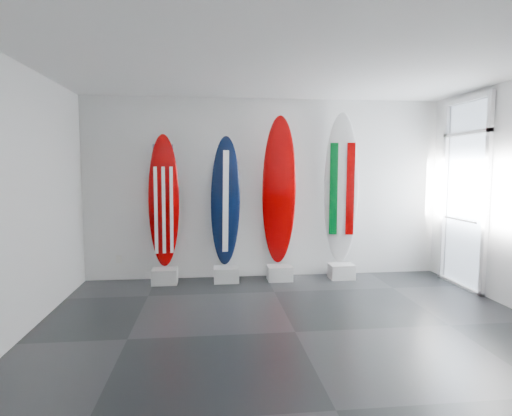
{
  "coord_description": "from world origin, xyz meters",
  "views": [
    {
      "loc": [
        -0.94,
        -4.48,
        1.85
      ],
      "look_at": [
        -0.29,
        1.4,
        1.28
      ],
      "focal_mm": 29.27,
      "sensor_mm": 36.0,
      "label": 1
    }
  ],
  "objects": [
    {
      "name": "floor",
      "position": [
        0.0,
        0.0,
        0.0
      ],
      "size": [
        6.0,
        6.0,
        0.0
      ],
      "primitive_type": "plane",
      "color": "black",
      "rests_on": "ground"
    },
    {
      "name": "ceiling",
      "position": [
        0.0,
        0.0,
        3.0
      ],
      "size": [
        6.0,
        6.0,
        0.0
      ],
      "primitive_type": "plane",
      "rotation": [
        3.14,
        0.0,
        0.0
      ],
      "color": "white",
      "rests_on": "wall_back"
    },
    {
      "name": "wall_back",
      "position": [
        0.0,
        2.5,
        1.5
      ],
      "size": [
        6.0,
        0.0,
        6.0
      ],
      "primitive_type": "plane",
      "rotation": [
        1.57,
        0.0,
        0.0
      ],
      "color": "white",
      "rests_on": "ground"
    },
    {
      "name": "wall_front",
      "position": [
        0.0,
        -2.5,
        1.5
      ],
      "size": [
        6.0,
        0.0,
        6.0
      ],
      "primitive_type": "plane",
      "rotation": [
        -1.57,
        0.0,
        0.0
      ],
      "color": "white",
      "rests_on": "ground"
    },
    {
      "name": "wall_left",
      "position": [
        -3.0,
        0.0,
        1.5
      ],
      "size": [
        0.0,
        5.0,
        5.0
      ],
      "primitive_type": "plane",
      "rotation": [
        1.57,
        0.0,
        1.57
      ],
      "color": "white",
      "rests_on": "ground"
    },
    {
      "name": "display_block_usa",
      "position": [
        -1.68,
        2.18,
        0.12
      ],
      "size": [
        0.4,
        0.3,
        0.24
      ],
      "primitive_type": "cube",
      "color": "silver",
      "rests_on": "floor"
    },
    {
      "name": "surfboard_usa",
      "position": [
        -1.68,
        2.28,
        1.31
      ],
      "size": [
        0.52,
        0.35,
        2.14
      ],
      "primitive_type": "ellipsoid",
      "rotation": [
        0.09,
        0.0,
        0.17
      ],
      "color": "#970000",
      "rests_on": "display_block_usa"
    },
    {
      "name": "display_block_navy",
      "position": [
        -0.69,
        2.18,
        0.12
      ],
      "size": [
        0.4,
        0.3,
        0.24
      ],
      "primitive_type": "cube",
      "color": "silver",
      "rests_on": "floor"
    },
    {
      "name": "surfboard_navy",
      "position": [
        -0.69,
        2.28,
        1.3
      ],
      "size": [
        0.51,
        0.35,
        2.12
      ],
      "primitive_type": "ellipsoid",
      "rotation": [
        0.1,
        0.0,
        0.12
      ],
      "color": "black",
      "rests_on": "display_block_navy"
    },
    {
      "name": "display_block_swiss",
      "position": [
        0.19,
        2.18,
        0.12
      ],
      "size": [
        0.4,
        0.3,
        0.24
      ],
      "primitive_type": "cube",
      "color": "silver",
      "rests_on": "floor"
    },
    {
      "name": "surfboard_swiss",
      "position": [
        0.19,
        2.28,
        1.46
      ],
      "size": [
        0.58,
        0.43,
        2.45
      ],
      "primitive_type": "ellipsoid",
      "rotation": [
        0.13,
        0.0,
        -0.07
      ],
      "color": "#970000",
      "rests_on": "display_block_swiss"
    },
    {
      "name": "display_block_italy",
      "position": [
        1.24,
        2.18,
        0.12
      ],
      "size": [
        0.4,
        0.3,
        0.24
      ],
      "primitive_type": "cube",
      "color": "silver",
      "rests_on": "floor"
    },
    {
      "name": "surfboard_italy",
      "position": [
        1.24,
        2.28,
        1.5
      ],
      "size": [
        0.6,
        0.35,
        2.52
      ],
      "primitive_type": "ellipsoid",
      "rotation": [
        0.05,
        0.0,
        -0.26
      ],
      "color": "white",
      "rests_on": "display_block_italy"
    },
    {
      "name": "wall_outlet",
      "position": [
        -2.45,
        2.48,
        0.35
      ],
      "size": [
        0.09,
        0.02,
        0.13
      ],
      "primitive_type": "cube",
      "color": "silver",
      "rests_on": "wall_back"
    },
    {
      "name": "glass_door",
      "position": [
        2.97,
        1.55,
        1.43
      ],
      "size": [
        0.12,
        1.16,
        2.85
      ],
      "primitive_type": null,
      "color": "white",
      "rests_on": "floor"
    }
  ]
}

